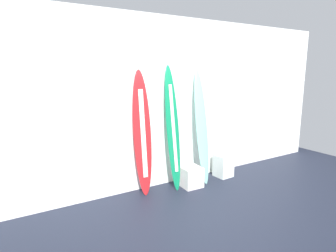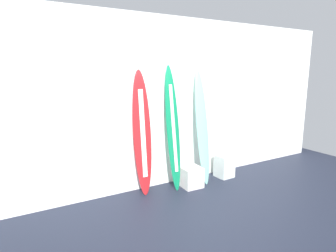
{
  "view_description": "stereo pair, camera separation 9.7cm",
  "coord_description": "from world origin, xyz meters",
  "px_view_note": "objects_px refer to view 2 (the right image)",
  "views": [
    {
      "loc": [
        -2.54,
        -2.81,
        1.93
      ],
      "look_at": [
        -0.26,
        0.95,
        1.07
      ],
      "focal_mm": 30.19,
      "sensor_mm": 36.0,
      "label": 1
    },
    {
      "loc": [
        -2.46,
        -2.85,
        1.93
      ],
      "look_at": [
        -0.26,
        0.95,
        1.07
      ],
      "focal_mm": 30.19,
      "sensor_mm": 36.0,
      "label": 2
    }
  ],
  "objects_px": {
    "surfboard_emerald": "(173,128)",
    "surfboard_seafoam": "(202,127)",
    "display_block_center": "(191,177)",
    "display_block_left": "(224,166)",
    "surfboard_crimson": "(142,134)"
  },
  "relations": [
    {
      "from": "surfboard_crimson",
      "to": "display_block_left",
      "type": "distance_m",
      "value": 1.78
    },
    {
      "from": "surfboard_crimson",
      "to": "display_block_left",
      "type": "relative_size",
      "value": 4.77
    },
    {
      "from": "surfboard_emerald",
      "to": "display_block_left",
      "type": "xyz_separation_m",
      "value": [
        1.08,
        -0.06,
        -0.81
      ]
    },
    {
      "from": "surfboard_emerald",
      "to": "display_block_left",
      "type": "bearing_deg",
      "value": -3.09
    },
    {
      "from": "surfboard_crimson",
      "to": "display_block_center",
      "type": "relative_size",
      "value": 5.75
    },
    {
      "from": "surfboard_emerald",
      "to": "surfboard_seafoam",
      "type": "distance_m",
      "value": 0.57
    },
    {
      "from": "surfboard_emerald",
      "to": "surfboard_seafoam",
      "type": "height_order",
      "value": "surfboard_emerald"
    },
    {
      "from": "surfboard_seafoam",
      "to": "display_block_left",
      "type": "bearing_deg",
      "value": -4.1
    },
    {
      "from": "surfboard_seafoam",
      "to": "display_block_center",
      "type": "height_order",
      "value": "surfboard_seafoam"
    },
    {
      "from": "display_block_left",
      "to": "display_block_center",
      "type": "relative_size",
      "value": 1.2
    },
    {
      "from": "surfboard_emerald",
      "to": "display_block_center",
      "type": "height_order",
      "value": "surfboard_emerald"
    },
    {
      "from": "display_block_center",
      "to": "surfboard_emerald",
      "type": "bearing_deg",
      "value": 156.13
    },
    {
      "from": "display_block_center",
      "to": "display_block_left",
      "type": "bearing_deg",
      "value": 4.97
    },
    {
      "from": "surfboard_crimson",
      "to": "surfboard_seafoam",
      "type": "relative_size",
      "value": 0.99
    },
    {
      "from": "surfboard_emerald",
      "to": "display_block_left",
      "type": "height_order",
      "value": "surfboard_emerald"
    }
  ]
}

